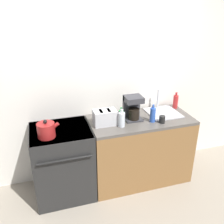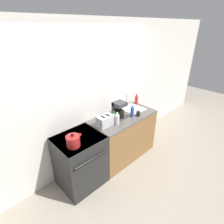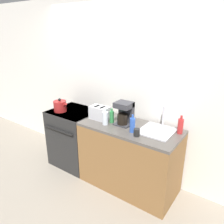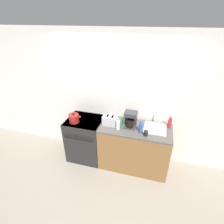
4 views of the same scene
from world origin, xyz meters
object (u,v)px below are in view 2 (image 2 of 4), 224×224
(bottle_clear, at_px, (117,119))
(bottle_blue, at_px, (132,112))
(kettle, at_px, (73,141))
(bottle_green, at_px, (114,117))
(toaster, at_px, (105,121))
(coffee_maker, at_px, (119,109))
(bottle_red, at_px, (136,100))
(stove, at_px, (80,160))
(cup_black, at_px, (138,114))

(bottle_clear, xyz_separation_m, bottle_blue, (0.41, 0.01, 0.00))
(kettle, bearing_deg, bottle_green, 6.56)
(toaster, relative_size, bottle_blue, 1.22)
(coffee_maker, bearing_deg, bottle_blue, -35.04)
(bottle_red, xyz_separation_m, bottle_green, (-0.88, -0.21, -0.01))
(stove, height_order, bottle_red, bottle_red)
(bottle_green, distance_m, cup_black, 0.51)
(kettle, relative_size, bottle_blue, 1.08)
(cup_black, bearing_deg, bottle_clear, 173.51)
(coffee_maker, relative_size, cup_black, 3.39)
(bottle_clear, bearing_deg, bottle_blue, 1.07)
(toaster, distance_m, bottle_green, 0.21)
(bottle_clear, height_order, cup_black, bottle_clear)
(kettle, height_order, cup_black, kettle)
(toaster, xyz_separation_m, bottle_blue, (0.59, -0.10, 0.00))
(stove, height_order, bottle_clear, bottle_clear)
(kettle, bearing_deg, bottle_blue, 0.29)
(stove, bearing_deg, toaster, -2.11)
(stove, distance_m, bottle_clear, 0.92)
(bottle_green, bearing_deg, bottle_red, 13.29)
(bottle_red, distance_m, bottle_green, 0.90)
(stove, bearing_deg, coffee_maker, 1.80)
(stove, xyz_separation_m, cup_black, (1.23, -0.18, 0.50))
(bottle_clear, bearing_deg, bottle_green, 74.31)
(toaster, distance_m, bottle_red, 1.10)
(kettle, xyz_separation_m, bottle_green, (0.91, 0.10, -0.00))
(kettle, relative_size, coffee_maker, 0.78)
(stove, xyz_separation_m, bottle_clear, (0.72, -0.13, 0.55))
(kettle, xyz_separation_m, coffee_maker, (1.08, 0.15, 0.08))
(toaster, height_order, bottle_red, bottle_red)
(toaster, height_order, bottle_green, bottle_green)
(toaster, xyz_separation_m, bottle_red, (1.08, 0.21, 0.00))
(bottle_green, xyz_separation_m, bottle_clear, (-0.03, -0.11, 0.01))
(coffee_maker, height_order, cup_black, coffee_maker)
(bottle_red, relative_size, bottle_clear, 1.04)
(coffee_maker, xyz_separation_m, bottle_red, (0.71, 0.16, -0.07))
(kettle, relative_size, bottle_red, 1.06)
(kettle, relative_size, toaster, 0.88)
(coffee_maker, xyz_separation_m, bottle_blue, (0.21, -0.15, -0.07))
(kettle, distance_m, cup_black, 1.39)
(stove, distance_m, toaster, 0.77)
(bottle_red, xyz_separation_m, cup_black, (-0.40, -0.37, -0.05))
(bottle_green, bearing_deg, bottle_blue, -14.40)
(stove, bearing_deg, kettle, -140.90)
(bottle_green, xyz_separation_m, bottle_blue, (0.38, -0.10, 0.01))
(stove, distance_m, kettle, 0.57)
(toaster, height_order, bottle_clear, bottle_clear)
(stove, bearing_deg, bottle_red, 6.51)
(bottle_blue, bearing_deg, bottle_green, 165.60)
(coffee_maker, bearing_deg, bottle_red, 12.52)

